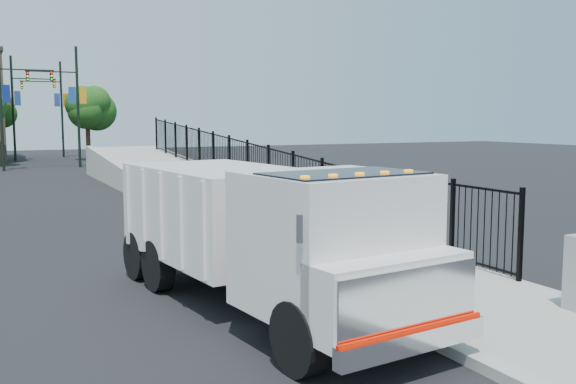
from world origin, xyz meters
name	(u,v)px	position (x,y,z in m)	size (l,w,h in m)	color
ground	(311,284)	(0.00, 0.00, 0.00)	(120.00, 120.00, 0.00)	black
sidewalk	(453,294)	(1.93, -2.00, 0.06)	(3.55, 12.00, 0.12)	#9E998E
curb	(365,306)	(0.00, -2.00, 0.08)	(0.30, 12.00, 0.16)	#ADAAA3
ramp	(183,194)	(2.12, 16.00, 0.00)	(3.95, 24.00, 1.70)	#9E998E
iron_fence	(248,180)	(3.55, 12.00, 0.90)	(0.10, 28.00, 1.80)	black
truck	(265,228)	(-1.56, -1.29, 1.45)	(3.28, 7.74, 2.57)	black
worker	(365,240)	(0.40, -1.35, 1.10)	(0.71, 0.47, 1.95)	maroon
debris	(454,316)	(0.85, -3.29, 0.16)	(0.35, 0.35, 0.09)	silver
light_pole_0	(6,101)	(-4.14, 32.72, 4.36)	(3.77, 0.22, 8.00)	black
light_pole_1	(73,102)	(-0.01, 33.78, 4.36)	(3.78, 0.22, 8.00)	black
light_pole_2	(17,104)	(-2.97, 42.51, 4.36)	(3.78, 0.22, 8.00)	black
light_pole_3	(58,105)	(0.37, 46.16, 4.36)	(3.78, 0.22, 8.00)	black
tree_1	(87,109)	(1.98, 41.15, 3.96)	(2.84, 2.84, 5.42)	#382314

